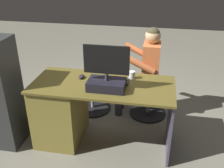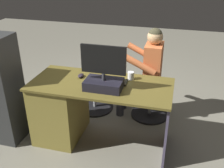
{
  "view_description": "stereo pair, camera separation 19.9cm",
  "coord_description": "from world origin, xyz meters",
  "px_view_note": "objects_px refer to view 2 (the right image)",
  "views": [
    {
      "loc": [
        -0.54,
        2.68,
        1.93
      ],
      "look_at": [
        -0.04,
        0.03,
        0.59
      ],
      "focal_mm": 41.87,
      "sensor_mm": 36.0,
      "label": 1
    },
    {
      "loc": [
        -0.73,
        2.64,
        1.93
      ],
      "look_at": [
        -0.04,
        0.03,
        0.59
      ],
      "focal_mm": 41.87,
      "sensor_mm": 36.0,
      "label": 2
    }
  ],
  "objects_px": {
    "computer_mouse": "(81,76)",
    "keyboard": "(108,81)",
    "monitor": "(104,77)",
    "person": "(146,67)",
    "tv_remote": "(89,79)",
    "teddy_bear": "(94,70)",
    "desk": "(68,107)",
    "visitor_chair": "(150,99)",
    "cup": "(131,76)",
    "office_chair_teddy": "(95,92)"
  },
  "relations": [
    {
      "from": "person",
      "to": "monitor",
      "type": "bearing_deg",
      "value": 67.73
    },
    {
      "from": "monitor",
      "to": "visitor_chair",
      "type": "relative_size",
      "value": 0.92
    },
    {
      "from": "visitor_chair",
      "to": "teddy_bear",
      "type": "bearing_deg",
      "value": -0.28
    },
    {
      "from": "keyboard",
      "to": "teddy_bear",
      "type": "xyz_separation_m",
      "value": [
        0.36,
        -0.61,
        -0.17
      ]
    },
    {
      "from": "desk",
      "to": "tv_remote",
      "type": "height_order",
      "value": "tv_remote"
    },
    {
      "from": "keyboard",
      "to": "computer_mouse",
      "type": "bearing_deg",
      "value": -5.1
    },
    {
      "from": "keyboard",
      "to": "teddy_bear",
      "type": "relative_size",
      "value": 1.4
    },
    {
      "from": "monitor",
      "to": "teddy_bear",
      "type": "xyz_separation_m",
      "value": [
        0.36,
        -0.77,
        -0.28
      ]
    },
    {
      "from": "desk",
      "to": "office_chair_teddy",
      "type": "xyz_separation_m",
      "value": [
        -0.09,
        -0.66,
        -0.15
      ]
    },
    {
      "from": "desk",
      "to": "person",
      "type": "relative_size",
      "value": 1.26
    },
    {
      "from": "tv_remote",
      "to": "desk",
      "type": "bearing_deg",
      "value": 15.56
    },
    {
      "from": "desk",
      "to": "person",
      "type": "distance_m",
      "value": 1.06
    },
    {
      "from": "monitor",
      "to": "office_chair_teddy",
      "type": "bearing_deg",
      "value": -64.43
    },
    {
      "from": "visitor_chair",
      "to": "monitor",
      "type": "bearing_deg",
      "value": 62.51
    },
    {
      "from": "computer_mouse",
      "to": "tv_remote",
      "type": "xyz_separation_m",
      "value": [
        -0.11,
        0.05,
        -0.01
      ]
    },
    {
      "from": "computer_mouse",
      "to": "person",
      "type": "bearing_deg",
      "value": -137.76
    },
    {
      "from": "monitor",
      "to": "computer_mouse",
      "type": "distance_m",
      "value": 0.39
    },
    {
      "from": "monitor",
      "to": "desk",
      "type": "bearing_deg",
      "value": -12.22
    },
    {
      "from": "keyboard",
      "to": "teddy_bear",
      "type": "distance_m",
      "value": 0.72
    },
    {
      "from": "computer_mouse",
      "to": "person",
      "type": "relative_size",
      "value": 0.08
    },
    {
      "from": "tv_remote",
      "to": "teddy_bear",
      "type": "xyz_separation_m",
      "value": [
        0.16,
        -0.62,
        -0.17
      ]
    },
    {
      "from": "cup",
      "to": "person",
      "type": "xyz_separation_m",
      "value": [
        -0.1,
        -0.49,
        -0.09
      ]
    },
    {
      "from": "tv_remote",
      "to": "teddy_bear",
      "type": "bearing_deg",
      "value": -71.44
    },
    {
      "from": "tv_remote",
      "to": "person",
      "type": "xyz_separation_m",
      "value": [
        -0.52,
        -0.62,
        -0.06
      ]
    },
    {
      "from": "teddy_bear",
      "to": "desk",
      "type": "bearing_deg",
      "value": 82.24
    },
    {
      "from": "cup",
      "to": "teddy_bear",
      "type": "distance_m",
      "value": 0.79
    },
    {
      "from": "computer_mouse",
      "to": "person",
      "type": "xyz_separation_m",
      "value": [
        -0.63,
        -0.57,
        -0.07
      ]
    },
    {
      "from": "monitor",
      "to": "tv_remote",
      "type": "xyz_separation_m",
      "value": [
        0.21,
        -0.15,
        -0.11
      ]
    },
    {
      "from": "computer_mouse",
      "to": "tv_remote",
      "type": "relative_size",
      "value": 0.64
    },
    {
      "from": "office_chair_teddy",
      "to": "teddy_bear",
      "type": "distance_m",
      "value": 0.33
    },
    {
      "from": "tv_remote",
      "to": "visitor_chair",
      "type": "height_order",
      "value": "tv_remote"
    },
    {
      "from": "computer_mouse",
      "to": "keyboard",
      "type": "bearing_deg",
      "value": 174.9
    },
    {
      "from": "person",
      "to": "tv_remote",
      "type": "bearing_deg",
      "value": 49.97
    },
    {
      "from": "desk",
      "to": "person",
      "type": "height_order",
      "value": "person"
    },
    {
      "from": "cup",
      "to": "tv_remote",
      "type": "xyz_separation_m",
      "value": [
        0.42,
        0.13,
        -0.03
      ]
    },
    {
      "from": "monitor",
      "to": "person",
      "type": "distance_m",
      "value": 0.85
    },
    {
      "from": "office_chair_teddy",
      "to": "person",
      "type": "relative_size",
      "value": 0.43
    },
    {
      "from": "monitor",
      "to": "tv_remote",
      "type": "height_order",
      "value": "monitor"
    },
    {
      "from": "visitor_chair",
      "to": "person",
      "type": "relative_size",
      "value": 0.41
    },
    {
      "from": "desk",
      "to": "visitor_chair",
      "type": "relative_size",
      "value": 3.04
    },
    {
      "from": "monitor",
      "to": "cup",
      "type": "xyz_separation_m",
      "value": [
        -0.22,
        -0.28,
        -0.08
      ]
    },
    {
      "from": "teddy_bear",
      "to": "keyboard",
      "type": "bearing_deg",
      "value": 120.51
    },
    {
      "from": "cup",
      "to": "teddy_bear",
      "type": "xyz_separation_m",
      "value": [
        0.58,
        -0.49,
        -0.2
      ]
    },
    {
      "from": "desk",
      "to": "keyboard",
      "type": "relative_size",
      "value": 3.52
    },
    {
      "from": "desk",
      "to": "person",
      "type": "bearing_deg",
      "value": -139.03
    },
    {
      "from": "monitor",
      "to": "teddy_bear",
      "type": "relative_size",
      "value": 1.49
    },
    {
      "from": "monitor",
      "to": "teddy_bear",
      "type": "distance_m",
      "value": 0.9
    },
    {
      "from": "tv_remote",
      "to": "person",
      "type": "distance_m",
      "value": 0.81
    },
    {
      "from": "cup",
      "to": "tv_remote",
      "type": "height_order",
      "value": "cup"
    },
    {
      "from": "desk",
      "to": "teddy_bear",
      "type": "distance_m",
      "value": 0.7
    }
  ]
}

